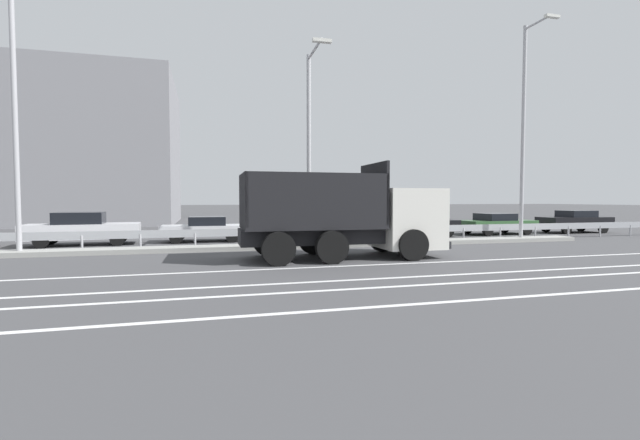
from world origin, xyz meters
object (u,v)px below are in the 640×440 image
Objects in this scene: parked_car_3 at (206,228)px; parked_car_6 at (496,223)px; median_road_sign at (381,216)px; parked_car_2 at (83,229)px; street_lamp_2 at (310,139)px; parked_car_5 at (421,223)px; street_lamp_1 at (13,102)px; parked_car_4 at (323,225)px; parked_car_7 at (575,221)px; dump_truck at (365,222)px; street_lamp_3 at (525,125)px.

parked_car_3 is 0.93× the size of parked_car_6.
median_road_sign is 13.20m from parked_car_2.
street_lamp_2 is at bearing -132.41° from parked_car_3.
parked_car_5 is at bearing -88.97° from parked_car_3.
street_lamp_1 is at bearing -82.83° from parked_car_6.
parked_car_7 is at bearing 91.37° from parked_car_4.
median_road_sign is 0.25× the size of street_lamp_1.
parked_car_5 is at bearing 11.92° from street_lamp_1.
median_road_sign is at bearing 148.95° from dump_truck.
parked_car_6 is (10.95, 7.27, -0.59)m from dump_truck.
median_road_sign reaches higher than parked_car_4.
street_lamp_1 reaches higher than median_road_sign.
street_lamp_2 is at bearing -56.47° from parked_car_5.
street_lamp_2 is 0.78× the size of street_lamp_3.
parked_car_4 reaches higher than parked_car_6.
parked_car_4 is 16.00m from parked_car_7.
parked_car_7 is (16.00, 0.24, -0.03)m from parked_car_4.
street_lamp_2 is 6.98m from parked_car_3.
parked_car_6 is (8.87, 3.86, -0.63)m from median_road_sign.
dump_truck is 1.60× the size of parked_car_6.
dump_truck is at bearing -2.74° from parked_car_4.
parked_car_5 is (11.43, -0.05, 0.08)m from parked_car_3.
dump_truck is at bearing 52.42° from parked_car_2.
dump_truck reaches higher than parked_car_3.
median_road_sign is 14.56m from street_lamp_1.
median_road_sign reaches higher than parked_car_3.
parked_car_5 is 0.91× the size of parked_car_7.
dump_truck is 6.89m from parked_car_4.
street_lamp_1 is 18.90m from parked_car_5.
parked_car_6 is (12.15, 4.03, -3.86)m from street_lamp_2.
parked_car_2 is at bearing 158.81° from street_lamp_2.
dump_truck is at bearing -16.07° from street_lamp_1.
parked_car_7 is at bearing 12.38° from street_lamp_2.
street_lamp_3 reaches higher than street_lamp_2.
dump_truck is 0.71× the size of street_lamp_1.
street_lamp_3 is (21.37, 0.01, 0.19)m from street_lamp_1.
street_lamp_2 is 10.75m from street_lamp_3.
parked_car_7 is (5.44, -0.17, 0.06)m from parked_car_6.
parked_car_4 is (-9.10, 3.43, -4.87)m from street_lamp_3.
parked_car_3 is (-7.48, 3.84, -0.64)m from median_road_sign.
median_road_sign is at bearing 105.27° from parked_car_7.
parked_car_6 is (22.83, 3.85, -4.78)m from street_lamp_1.
street_lamp_3 reaches higher than median_road_sign.
median_road_sign is 4.60m from street_lamp_2.
median_road_sign reaches higher than parked_car_6.
parked_car_3 is 11.43m from parked_car_5.
parked_car_2 is 1.20× the size of parked_car_5.
street_lamp_1 reaches higher than parked_car_4.
parked_car_7 is (27.03, 0.20, -0.03)m from parked_car_2.
dump_truck is at bearing -160.11° from street_lamp_3.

